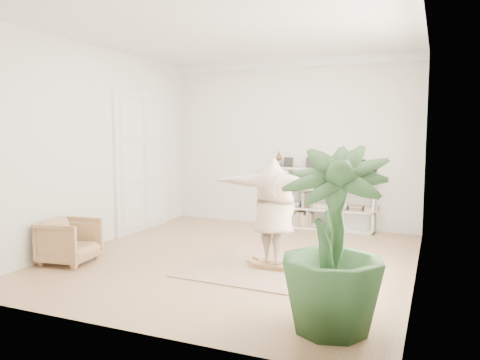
% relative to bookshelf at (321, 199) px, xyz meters
% --- Properties ---
extents(floor, '(6.00, 6.00, 0.00)m').
position_rel_bookshelf_xyz_m(floor, '(-0.74, -2.82, -0.64)').
color(floor, '#9E7651').
rests_on(floor, ground).
extents(room_shell, '(6.00, 6.00, 6.00)m').
position_rel_bookshelf_xyz_m(room_shell, '(-0.74, 0.12, 2.87)').
color(room_shell, silver).
rests_on(room_shell, floor).
extents(doors, '(0.09, 1.78, 2.92)m').
position_rel_bookshelf_xyz_m(doors, '(-3.45, -1.52, 0.76)').
color(doors, white).
rests_on(doors, floor).
extents(bookshelf, '(2.20, 0.35, 1.64)m').
position_rel_bookshelf_xyz_m(bookshelf, '(0.00, 0.00, 0.00)').
color(bookshelf, silver).
rests_on(bookshelf, floor).
extents(armchair, '(0.86, 0.84, 0.70)m').
position_rel_bookshelf_xyz_m(armchair, '(-3.04, -4.09, -0.28)').
color(armchair, tan).
rests_on(armchair, floor).
extents(rug, '(2.58, 2.10, 0.02)m').
position_rel_bookshelf_xyz_m(rug, '(0.02, -3.15, -0.63)').
color(rug, tan).
rests_on(rug, floor).
extents(rocker_board, '(0.55, 0.34, 0.11)m').
position_rel_bookshelf_xyz_m(rocker_board, '(0.02, -3.15, -0.56)').
color(rocker_board, brown).
rests_on(rocker_board, rug).
extents(person, '(1.96, 0.61, 1.58)m').
position_rel_bookshelf_xyz_m(person, '(0.02, -3.15, 0.29)').
color(person, beige).
rests_on(person, rocker_board).
extents(houseplant, '(1.10, 1.10, 1.93)m').
position_rel_bookshelf_xyz_m(houseplant, '(1.28, -4.98, 0.33)').
color(houseplant, '#294E27').
rests_on(houseplant, floor).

